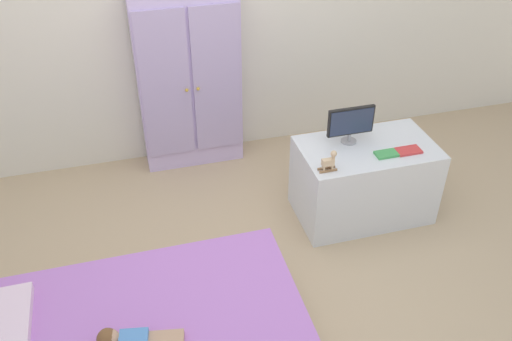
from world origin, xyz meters
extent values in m
cube|color=tan|center=(0.00, 0.00, -0.01)|extent=(10.00, 10.00, 0.02)
cube|color=silver|center=(-0.72, -0.31, 0.22)|extent=(1.61, 0.87, 0.14)
cube|color=#B270C6|center=(-0.72, -0.31, 0.30)|extent=(1.64, 0.90, 0.02)
cube|color=#4C84C6|center=(-0.72, -0.46, 0.33)|extent=(0.14, 0.10, 0.06)
cube|color=tan|center=(-0.58, -0.47, 0.32)|extent=(0.16, 0.06, 0.04)
cube|color=tan|center=(-0.71, -0.41, 0.32)|extent=(0.10, 0.04, 0.03)
sphere|color=tan|center=(-0.83, -0.44, 0.35)|extent=(0.09, 0.09, 0.09)
sphere|color=brown|center=(-0.84, -0.44, 0.35)|extent=(0.10, 0.10, 0.10)
cube|color=silver|center=(-0.12, 1.42, 0.66)|extent=(0.73, 0.21, 1.32)
cube|color=#AF9DC9|center=(-0.30, 1.31, 0.69)|extent=(0.34, 0.02, 1.08)
cube|color=#AF9DC9|center=(0.06, 1.31, 0.69)|extent=(0.34, 0.02, 1.08)
sphere|color=gold|center=(-0.16, 1.29, 0.66)|extent=(0.02, 0.02, 0.02)
sphere|color=gold|center=(-0.08, 1.29, 0.66)|extent=(0.02, 0.02, 0.02)
cube|color=silver|center=(0.85, 0.47, 0.26)|extent=(0.87, 0.51, 0.53)
cylinder|color=#99999E|center=(0.75, 0.56, 0.53)|extent=(0.10, 0.10, 0.01)
cylinder|color=#99999E|center=(0.75, 0.56, 0.56)|extent=(0.02, 0.02, 0.05)
cube|color=black|center=(0.75, 0.56, 0.68)|extent=(0.30, 0.02, 0.19)
cube|color=#28334C|center=(0.75, 0.55, 0.68)|extent=(0.28, 0.01, 0.17)
cube|color=#8E6642|center=(0.50, 0.32, 0.53)|extent=(0.11, 0.01, 0.01)
cube|color=#8E6642|center=(0.50, 0.29, 0.53)|extent=(0.11, 0.01, 0.01)
cube|color=#D1B289|center=(0.50, 0.30, 0.58)|extent=(0.07, 0.03, 0.04)
cylinder|color=#D1B289|center=(0.53, 0.31, 0.55)|extent=(0.01, 0.01, 0.03)
cylinder|color=#D1B289|center=(0.53, 0.29, 0.55)|extent=(0.01, 0.01, 0.03)
cylinder|color=#D1B289|center=(0.48, 0.31, 0.55)|extent=(0.01, 0.01, 0.03)
cylinder|color=#D1B289|center=(0.48, 0.29, 0.55)|extent=(0.01, 0.01, 0.03)
cylinder|color=#D1B289|center=(0.53, 0.30, 0.62)|extent=(0.02, 0.02, 0.02)
sphere|color=#D1B289|center=(0.53, 0.30, 0.64)|extent=(0.04, 0.04, 0.04)
cube|color=#429E51|center=(0.91, 0.36, 0.53)|extent=(0.14, 0.08, 0.02)
cube|color=#CC3838|center=(1.06, 0.36, 0.53)|extent=(0.16, 0.09, 0.01)
camera|label=1|loc=(-0.61, -2.13, 2.39)|focal=38.36mm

